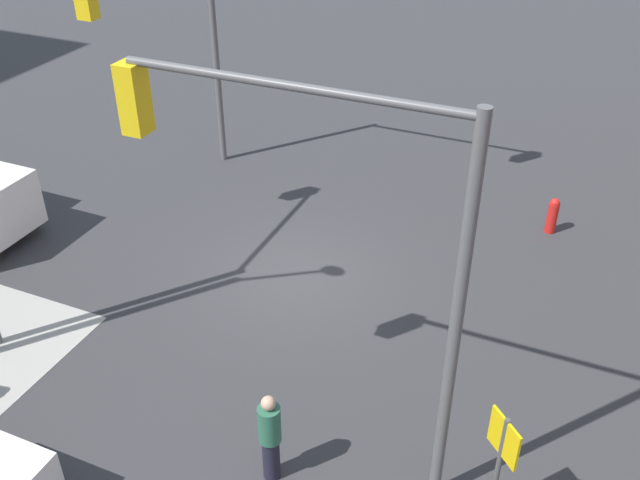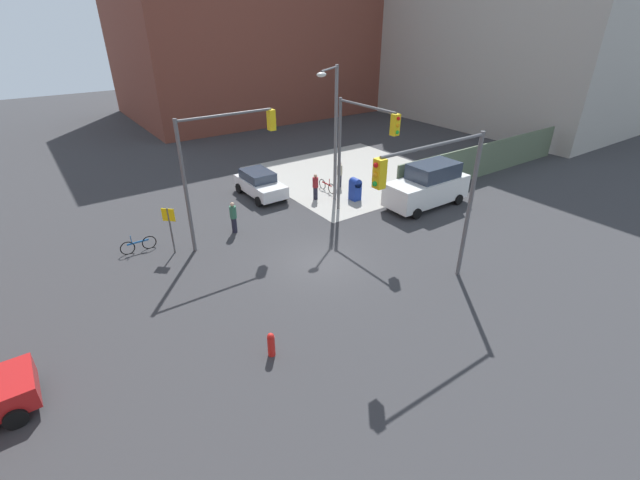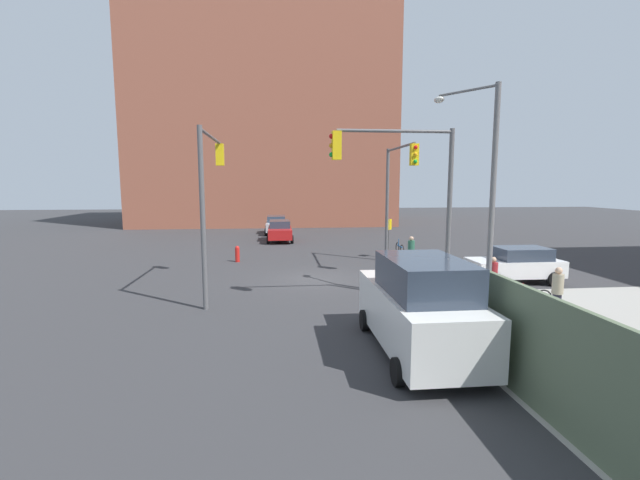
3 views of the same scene
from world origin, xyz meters
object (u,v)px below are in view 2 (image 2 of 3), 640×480
object	(u,v)px
smokestack	(369,26)
pedestrian_waiting	(315,186)
traffic_signal_ne_corner	(360,140)
coupe_white	(260,184)
bicycle_at_crosswalk	(138,245)
pedestrian_crossing	(340,174)
bicycle_leaning_on_fence	(327,186)
traffic_signal_se_corner	(439,188)
fire_hydrant	(271,344)
traffic_signal_nw_corner	(221,154)
pedestrian_walking_north	(233,217)
street_lamp_corner	(334,126)
van_white_delivery	(428,186)
mailbox_blue	(355,188)

from	to	relation	value
smokestack	pedestrian_waiting	world-z (taller)	smokestack
traffic_signal_ne_corner	coupe_white	world-z (taller)	traffic_signal_ne_corner
smokestack	bicycle_at_crosswalk	world-z (taller)	smokestack
pedestrian_crossing	bicycle_leaning_on_fence	bearing A→B (deg)	-175.65
traffic_signal_se_corner	traffic_signal_ne_corner	bearing A→B (deg)	73.53
traffic_signal_se_corner	fire_hydrant	distance (m)	8.45
traffic_signal_nw_corner	bicycle_leaning_on_fence	bearing A→B (deg)	18.24
traffic_signal_nw_corner	bicycle_leaning_on_fence	xyz separation A→B (m)	(8.18, 2.70, -4.26)
traffic_signal_ne_corner	smokestack	bearing A→B (deg)	48.76
pedestrian_crossing	pedestrian_walking_north	distance (m)	9.07
fire_hydrant	pedestrian_crossing	bearing A→B (deg)	44.51
street_lamp_corner	van_white_delivery	size ratio (longest dim) A/B	1.48
bicycle_leaning_on_fence	pedestrian_crossing	bearing A→B (deg)	9.62
pedestrian_crossing	bicycle_at_crosswalk	xyz separation A→B (m)	(-13.60, -1.40, -0.57)
pedestrian_waiting	bicycle_leaning_on_fence	world-z (taller)	pedestrian_waiting
traffic_signal_se_corner	van_white_delivery	world-z (taller)	traffic_signal_se_corner
fire_hydrant	bicycle_at_crosswalk	size ratio (longest dim) A/B	0.54
traffic_signal_nw_corner	traffic_signal_ne_corner	bearing A→B (deg)	-13.70
pedestrian_walking_north	bicycle_at_crosswalk	size ratio (longest dim) A/B	1.00
van_white_delivery	pedestrian_walking_north	xyz separation A→B (m)	(-11.24, 3.40, -0.37)
coupe_white	pedestrian_waiting	world-z (taller)	pedestrian_waiting
mailbox_blue	bicycle_leaning_on_fence	world-z (taller)	mailbox_blue
pedestrian_crossing	bicycle_leaning_on_fence	distance (m)	1.34
van_white_delivery	bicycle_leaning_on_fence	xyz separation A→B (m)	(-3.64, 5.40, -0.93)
mailbox_blue	van_white_delivery	bearing A→B (deg)	-46.45
coupe_white	pedestrian_walking_north	xyz separation A→B (m)	(-3.60, -3.79, 0.07)
smokestack	pedestrian_crossing	bearing A→B (deg)	-133.66
bicycle_at_crosswalk	traffic_signal_ne_corner	bearing A→B (deg)	-15.93
street_lamp_corner	bicycle_leaning_on_fence	xyz separation A→B (m)	(0.71, 1.60, -4.35)
mailbox_blue	coupe_white	world-z (taller)	coupe_white
pedestrian_waiting	bicycle_at_crosswalk	xyz separation A→B (m)	(-11.00, -0.50, -0.52)
pedestrian_walking_north	bicycle_at_crosswalk	bearing A→B (deg)	-70.59
traffic_signal_nw_corner	street_lamp_corner	size ratio (longest dim) A/B	0.81
pedestrian_waiting	mailbox_blue	bearing A→B (deg)	150.40
traffic_signal_nw_corner	pedestrian_crossing	bearing A→B (deg)	17.18
coupe_white	traffic_signal_ne_corner	bearing A→B (deg)	-64.97
traffic_signal_se_corner	coupe_white	distance (m)	14.04
traffic_signal_ne_corner	bicycle_leaning_on_fence	distance (m)	6.22
street_lamp_corner	coupe_white	xyz separation A→B (m)	(-3.30, 3.40, -3.86)
bicycle_leaning_on_fence	pedestrian_walking_north	bearing A→B (deg)	-165.28
pedestrian_waiting	pedestrian_walking_north	bearing A→B (deg)	19.11
pedestrian_walking_north	bicycle_leaning_on_fence	bearing A→B (deg)	133.59
bicycle_at_crosswalk	traffic_signal_nw_corner	bearing A→B (deg)	-19.56
smokestack	coupe_white	world-z (taller)	smokestack
pedestrian_crossing	smokestack	bearing A→B (deg)	41.08
traffic_signal_se_corner	pedestrian_crossing	xyz separation A→B (m)	(4.45, 11.90, -3.73)
traffic_signal_ne_corner	traffic_signal_se_corner	bearing A→B (deg)	-106.47
pedestrian_crossing	pedestrian_waiting	distance (m)	2.75
mailbox_blue	pedestrian_walking_north	xyz separation A→B (m)	(-8.20, 0.20, 0.14)
traffic_signal_se_corner	bicycle_at_crosswalk	bearing A→B (deg)	131.08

